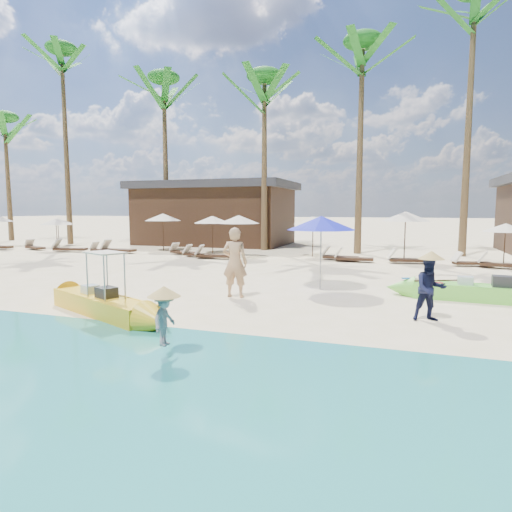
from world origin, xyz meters
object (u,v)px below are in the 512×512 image
(tourist, at_px, (235,262))
(blue_umbrella, at_px, (321,223))
(green_canoe, at_px, (483,292))
(yellow_canoe, at_px, (102,304))

(tourist, relative_size, blue_umbrella, 0.87)
(green_canoe, relative_size, blue_umbrella, 2.49)
(green_canoe, bearing_deg, tourist, -161.36)
(tourist, bearing_deg, yellow_canoe, 46.99)
(yellow_canoe, bearing_deg, tourist, 75.42)
(yellow_canoe, bearing_deg, green_canoe, 50.68)
(green_canoe, relative_size, yellow_canoe, 1.04)
(green_canoe, xyz_separation_m, tourist, (-6.46, -1.62, 0.73))
(yellow_canoe, relative_size, tourist, 2.75)
(yellow_canoe, xyz_separation_m, blue_umbrella, (4.24, 4.85, 1.78))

